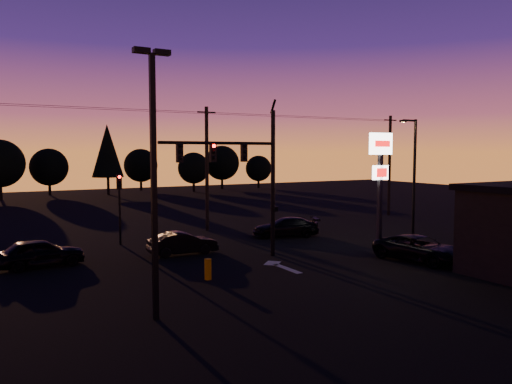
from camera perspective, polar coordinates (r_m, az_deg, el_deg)
ground at (r=23.82m, az=3.90°, el=-9.36°), size 120.00×120.00×0.00m
lane_arrow at (r=25.44m, az=2.76°, el=-8.44°), size 1.20×3.10×0.01m
traffic_signal_mast at (r=26.50m, az=-0.99°, el=2.85°), size 6.79×0.52×8.58m
secondary_signal at (r=31.85m, az=-15.33°, el=-0.76°), size 0.30×0.31×4.35m
parking_lot_light at (r=17.11m, az=-11.63°, el=2.92°), size 1.25×0.30×9.14m
pylon_sign at (r=28.69m, az=14.03°, el=2.80°), size 1.50×0.28×6.80m
streetlight at (r=36.43m, az=17.56°, el=2.30°), size 1.55×0.35×8.00m
utility_pole_1 at (r=36.42m, az=-5.64°, el=2.76°), size 1.40×0.26×9.00m
utility_pole_2 at (r=46.71m, az=15.01°, el=3.02°), size 1.40×0.26×9.00m
power_wires at (r=36.51m, az=-5.69°, el=9.01°), size 36.00×1.22×0.07m
bollard at (r=22.83m, az=-5.51°, el=-8.77°), size 0.31×0.31×0.94m
tree_2 at (r=67.34m, az=-27.25°, el=2.91°), size 5.77×5.78×7.26m
tree_3 at (r=71.83m, az=-22.57°, el=2.65°), size 4.95×4.95×6.22m
tree_4 at (r=70.07m, az=-16.62°, el=4.55°), size 4.18×4.18×9.50m
tree_5 at (r=76.46m, az=-13.04°, el=2.97°), size 4.95×4.95×6.22m
tree_6 at (r=72.81m, az=-7.15°, el=2.74°), size 4.54×4.54×5.71m
tree_7 at (r=77.98m, az=-3.91°, el=3.34°), size 5.36×5.36×6.74m
tree_8 at (r=79.92m, az=0.29°, el=2.71°), size 4.12×4.12×5.19m
car_left at (r=27.30m, az=-23.44°, el=-6.40°), size 4.35×2.08×1.43m
car_mid at (r=28.42m, az=-8.36°, el=-5.80°), size 3.93×1.51×1.28m
car_right at (r=34.02m, az=3.40°, el=-4.02°), size 4.86×3.29×1.31m
suv_parked at (r=27.74m, az=18.19°, el=-6.17°), size 3.06×5.16×1.35m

